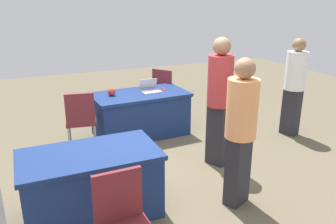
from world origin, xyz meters
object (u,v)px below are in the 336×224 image
at_px(person_organiser, 241,126).
at_px(yarn_ball, 112,92).
at_px(chair_tucked_right, 124,223).
at_px(person_attendee_standing, 219,96).
at_px(scissors_red, 164,89).
at_px(person_attendee_browsing, 294,82).
at_px(chair_near_front, 165,89).
at_px(chair_aisle, 81,118).
at_px(laptop_silver, 150,89).
at_px(table_foreground, 140,114).
at_px(table_mid_left, 91,184).

height_order(person_organiser, yarn_ball, person_organiser).
xyz_separation_m(chair_tucked_right, person_attendee_standing, (-1.82, -1.51, 0.47)).
distance_m(chair_tucked_right, yarn_ball, 3.14).
height_order(yarn_ball, scissors_red, yarn_ball).
relative_size(chair_tucked_right, person_attendee_browsing, 0.57).
bearing_deg(chair_near_front, person_attendee_standing, -38.93).
bearing_deg(person_attendee_standing, chair_aisle, -148.97).
bearing_deg(laptop_silver, yarn_ball, -2.36).
xyz_separation_m(chair_near_front, person_attendee_browsing, (-1.62, 1.71, 0.35)).
bearing_deg(person_attendee_browsing, chair_aisle, 59.05).
xyz_separation_m(table_foreground, yarn_ball, (0.48, -0.04, 0.43)).
xyz_separation_m(chair_aisle, laptop_silver, (-1.26, -0.36, 0.22)).
distance_m(table_mid_left, person_attendee_browsing, 3.81).
relative_size(person_organiser, yarn_ball, 13.07).
relative_size(table_foreground, laptop_silver, 4.99).
bearing_deg(table_mid_left, scissors_red, -129.96).
distance_m(chair_near_front, laptop_silver, 0.88).
distance_m(table_mid_left, scissors_red, 2.72).
bearing_deg(scissors_red, person_attendee_standing, 13.40).
distance_m(table_foreground, person_attendee_browsing, 2.66).
bearing_deg(chair_aisle, chair_tucked_right, -83.61).
bearing_deg(person_organiser, chair_aisle, -80.68).
distance_m(person_attendee_standing, person_organiser, 1.00).
bearing_deg(chair_tucked_right, chair_near_front, -119.74).
bearing_deg(table_foreground, chair_near_front, -138.51).
bearing_deg(table_foreground, person_attendee_standing, 112.61).
distance_m(chair_near_front, person_attendee_browsing, 2.38).
height_order(chair_aisle, yarn_ball, chair_aisle).
bearing_deg(yarn_ball, chair_near_front, -152.94).
xyz_separation_m(person_attendee_browsing, scissors_red, (1.92, -1.10, -0.18)).
distance_m(table_mid_left, person_attendee_standing, 2.05).
height_order(table_mid_left, chair_tucked_right, chair_tucked_right).
distance_m(chair_near_front, person_attendee_standing, 2.22).
bearing_deg(person_organiser, scissors_red, -117.11).
height_order(chair_tucked_right, person_attendee_browsing, person_attendee_browsing).
relative_size(chair_near_front, chair_aisle, 1.01).
xyz_separation_m(laptop_silver, scissors_red, (-0.26, -0.03, -0.04)).
distance_m(person_attendee_browsing, scissors_red, 2.22).
xyz_separation_m(chair_tucked_right, person_attendee_browsing, (-3.59, -1.97, 0.38)).
xyz_separation_m(table_foreground, chair_aisle, (1.06, 0.33, 0.19)).
relative_size(chair_tucked_right, chair_aisle, 0.98).
bearing_deg(chair_near_front, person_organiser, -43.63).
relative_size(table_foreground, person_attendee_standing, 0.90).
bearing_deg(laptop_silver, chair_tucked_right, 63.63).
bearing_deg(table_foreground, yarn_ball, -4.86).
xyz_separation_m(yarn_ball, scissors_red, (-0.94, -0.02, -0.06)).
height_order(table_foreground, person_organiser, person_organiser).
xyz_separation_m(table_foreground, person_attendee_browsing, (-2.38, 1.04, 0.55)).
height_order(table_foreground, table_mid_left, same).
xyz_separation_m(chair_aisle, person_attendee_standing, (-1.68, 1.17, 0.45)).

